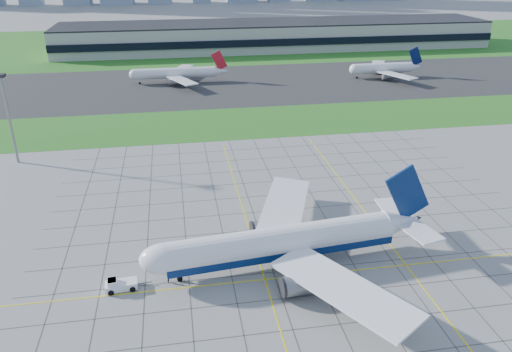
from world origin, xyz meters
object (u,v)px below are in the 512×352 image
Objects in this scene: airliner at (284,242)px; distant_jet_1 at (177,73)px; light_mast at (7,108)px; crew_near at (168,279)px; distant_jet_2 at (384,68)px; pushback_tug at (120,285)px.

distant_jet_1 is at bearing 90.47° from airliner.
distant_jet_1 is at bearing 61.33° from light_mast.
distant_jet_1 is (-16.88, 149.70, -0.52)m from airliner.
airliner is at bearing -44.24° from light_mast.
distant_jet_2 is at bearing -19.10° from crew_near.
distant_jet_2 is (111.39, 146.31, 3.46)m from pushback_tug.
airliner is at bearing -119.30° from distant_jet_2.
distant_jet_1 and distant_jet_2 have the same top height.
distant_jet_1 is (47.55, 86.96, -11.69)m from light_mast.
light_mast is at bearing -150.87° from distant_jet_2.
airliner reaches higher than pushback_tug.
light_mast is 75.16m from pushback_tug.
airliner is 1.37× the size of distant_jet_2.
airliner is 36.44× the size of crew_near.
light_mast is 0.44× the size of airliner.
airliner is 22.65m from crew_near.
pushback_tug is at bearing -95.23° from distant_jet_1.
distant_jet_2 is (102.71, 145.77, 3.68)m from crew_near.
distant_jet_1 is 1.00× the size of distant_jet_2.
airliner is at bearing -68.20° from crew_near.
distant_jet_1 is at bearing 176.39° from distant_jet_2.
distant_jet_2 is (80.56, 143.55, -0.52)m from airliner.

